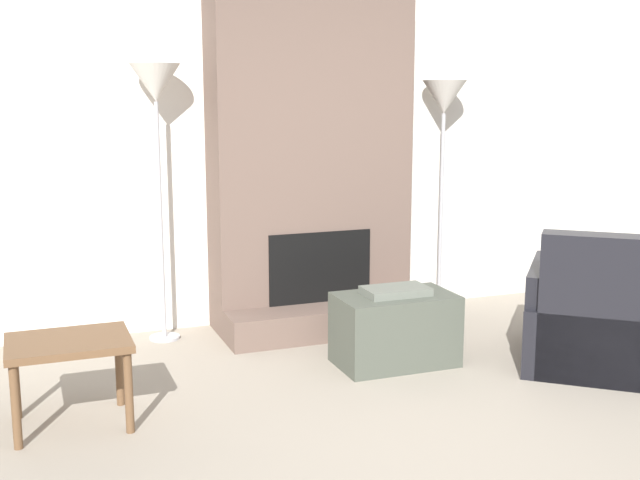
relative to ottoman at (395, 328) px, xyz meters
The scene contains 8 objects.
ground_plane 1.49m from the ottoman, 97.42° to the right, with size 24.00×24.00×0.00m, color gray.
wall_back 1.69m from the ottoman, 98.29° to the left, with size 8.12×0.06×2.60m, color silver.
fireplace 1.45m from the ottoman, 100.34° to the left, with size 1.46×0.74×2.60m.
ottoman is the anchor object (origin of this frame).
armchair 1.28m from the ottoman, 22.83° to the right, with size 1.28×1.30×0.91m.
side_table 2.03m from the ottoman, behind, with size 0.62×0.48×0.47m.
floor_lamp_left 2.22m from the ottoman, 140.75° to the left, with size 0.34×0.34×1.91m.
floor_lamp_right 1.95m from the ottoman, 49.36° to the left, with size 0.34×0.34×1.81m.
Camera 1 is at (-2.01, -2.98, 1.73)m, focal length 45.00 mm.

